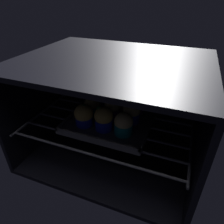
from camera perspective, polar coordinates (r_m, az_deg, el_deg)
oven_cavity at (r=74.26cm, az=1.51°, el=1.77°), size 59.00×47.00×37.00cm
oven_rack at (r=72.67cm, az=0.32°, el=-2.11°), size 54.80×42.00×0.80cm
baking_tray at (r=71.21cm, az=0.00°, el=-1.83°), size 27.79×27.79×2.20cm
muffin_row0_col0 at (r=66.19cm, az=-7.94°, el=-0.92°), size 6.23×6.23×7.41cm
muffin_row0_col1 at (r=63.56cm, az=-2.63°, el=-1.81°), size 5.93×5.93×7.76cm
muffin_row0_col2 at (r=61.55cm, az=3.28°, el=-3.40°), size 5.77×5.77×7.31cm
muffin_row1_col0 at (r=71.57cm, az=-5.48°, el=1.82°), size 5.74×5.74×7.25cm
muffin_row1_col1 at (r=69.48cm, az=-0.18°, el=1.07°), size 5.68×5.68×7.27cm
muffin_row1_col2 at (r=67.12cm, az=5.51°, el=-0.01°), size 6.06×6.06×7.88cm
muffin_row2_col0 at (r=77.49cm, az=-2.92°, el=4.39°), size 5.68×5.68×7.58cm
muffin_row2_col1 at (r=74.64cm, az=2.19°, el=3.35°), size 5.93×5.93×7.74cm
muffin_row2_col2 at (r=72.78cm, az=6.83°, el=2.63°), size 5.91×5.91×7.93cm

